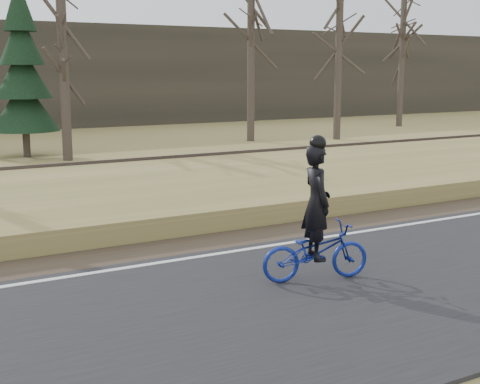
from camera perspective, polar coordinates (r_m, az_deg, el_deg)
ground at (r=14.53m, az=13.76°, el=-3.27°), size 120.00×120.00×0.00m
edge_line at (r=14.66m, az=13.23°, el=-2.86°), size 120.00×0.12×0.01m
shoulder at (r=15.39m, az=10.69°, el=-2.31°), size 120.00×1.60×0.04m
embankment at (r=17.68m, az=4.40°, el=0.15°), size 120.00×5.00×0.44m
ballast at (r=20.89m, az=-1.48°, el=1.77°), size 120.00×3.00×0.45m
railroad at (r=20.84m, az=-1.48°, el=2.60°), size 120.00×2.40×0.29m
treeline_backdrop at (r=41.35m, az=-16.38°, el=9.49°), size 120.00×4.00×6.00m
cyclist at (r=10.60m, az=6.50°, el=-3.57°), size 1.85×1.03×2.31m
bare_tree_near_left at (r=25.70m, az=-14.76°, el=9.23°), size 0.36×0.36×5.97m
bare_tree_center at (r=31.87m, az=0.94°, el=12.25°), size 0.36×0.36×8.77m
bare_tree_right at (r=32.96m, az=8.41°, el=11.15°), size 0.36×0.36×7.70m
bare_tree_far_right at (r=41.42m, az=13.62°, el=10.58°), size 0.36×0.36×7.38m
conifer at (r=27.11m, az=-18.07°, el=9.58°), size 2.60×2.60×6.77m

